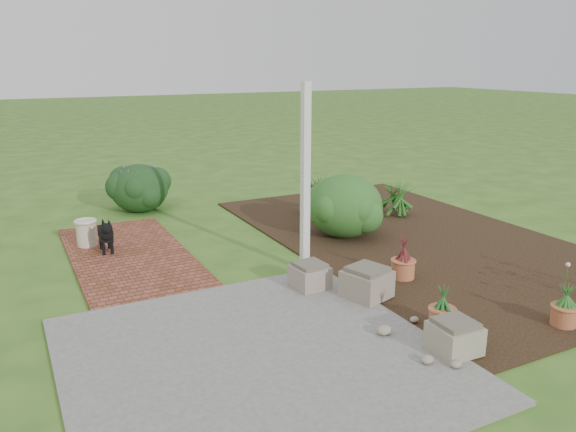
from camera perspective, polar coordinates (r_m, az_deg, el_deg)
name	(u,v)px	position (r m, az deg, el deg)	size (l,w,h in m)	color
ground	(288,276)	(7.45, 0.04, -6.12)	(80.00, 80.00, 0.00)	#32601E
concrete_patio	(256,357)	(5.53, -3.27, -14.10)	(3.50, 3.50, 0.04)	#61615F
brick_path	(130,255)	(8.49, -15.80, -3.82)	(1.60, 3.50, 0.04)	brown
garden_bed	(413,238)	(9.16, 12.62, -2.21)	(4.00, 7.00, 0.03)	black
veranda_post	(305,180)	(7.31, 1.78, 3.69)	(0.10, 0.10, 2.50)	white
stone_trough_near	(454,338)	(5.74, 16.54, -11.80)	(0.42, 0.42, 0.28)	gray
stone_trough_mid	(367,284)	(6.74, 8.00, -6.85)	(0.48, 0.48, 0.32)	gray
stone_trough_far	(310,277)	(6.96, 2.23, -6.17)	(0.40, 0.40, 0.27)	gray
black_dog	(106,233)	(8.54, -18.03, -1.67)	(0.18, 0.57, 0.49)	black
cream_ceramic_urn	(86,233)	(8.99, -19.80, -1.65)	(0.29, 0.29, 0.39)	beige
evergreen_shrub	(345,204)	(8.98, 5.80, 1.20)	(1.19, 1.19, 1.01)	#0C3F14
agapanthus_clump_back	(396,194)	(10.32, 10.94, 2.18)	(0.85, 0.85, 0.77)	#0F3614
agapanthus_clump_front	(315,189)	(10.23, 2.76, 2.74)	(1.02, 1.02, 0.91)	#183B12
terracotta_pot_bronze	(403,269)	(7.43, 11.59, -5.27)	(0.30, 0.30, 0.24)	#B4623C
terracotta_pot_small_left	(564,315)	(6.72, 26.24, -9.05)	(0.26, 0.26, 0.22)	#AD5E3A
terracotta_pot_small_right	(442,318)	(6.19, 15.35, -9.96)	(0.27, 0.27, 0.23)	#B35F3C
purple_flowering_bush	(139,187)	(10.90, -14.88, 2.87)	(1.07, 1.07, 0.91)	black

